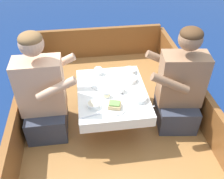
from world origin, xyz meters
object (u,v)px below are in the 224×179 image
Objects in this scene: sandwich at (115,105)px; coffee_cup_starboard at (120,89)px; person_starboard at (179,89)px; coffee_cup_port at (98,71)px; tin_can at (106,94)px; person_port at (43,96)px.

sandwich reaches higher than coffee_cup_starboard.
person_starboard is 9.93× the size of coffee_cup_port.
tin_can is at bearing -84.13° from coffee_cup_port.
person_starboard is (1.24, -0.06, -0.01)m from person_port.
person_port reaches higher than coffee_cup_starboard.
person_port is at bearing 4.94° from person_starboard.
coffee_cup_port is (-0.09, 0.53, 0.00)m from sandwich.
coffee_cup_port is at bearing 118.67° from coffee_cup_starboard.
person_starboard is at bearing -27.64° from coffee_cup_port.
person_starboard is 15.09× the size of tin_can.
person_starboard reaches higher than coffee_cup_starboard.
sandwich is 0.23m from coffee_cup_starboard.
person_port is 15.30× the size of tin_can.
sandwich is (-0.63, -0.15, 0.01)m from person_starboard.
coffee_cup_starboard is (0.17, -0.32, -0.01)m from coffee_cup_port.
sandwich is 1.22× the size of coffee_cup_starboard.
coffee_cup_starboard is at bearing 0.15° from person_port.
sandwich is at bearing -18.85° from person_port.
sandwich is 0.53m from coffee_cup_port.
coffee_cup_starboard is (0.69, 0.00, -0.00)m from person_port.
coffee_cup_starboard is (0.08, 0.21, -0.00)m from sandwich.
coffee_cup_port is at bearing -20.15° from person_starboard.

